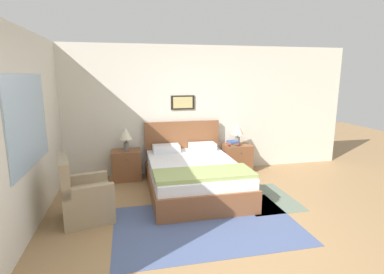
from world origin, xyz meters
The scene contains 14 objects.
ground_plane centered at (0.00, 0.00, 0.00)m, with size 16.00×16.00×0.00m, color #99754C.
wall_back centered at (0.00, 2.86, 1.30)m, with size 7.19×0.09×2.60m.
wall_left centered at (-2.43, 1.39, 1.31)m, with size 0.08×5.23×2.60m.
area_rug_main centered at (-0.16, 0.44, 0.00)m, with size 2.49×1.62×0.01m.
area_rug_bedside centered at (1.04, 1.11, 0.00)m, with size 0.87×1.19×0.01m.
bed centered at (-0.06, 1.69, 0.29)m, with size 1.54×2.20×1.09m.
armchair centered at (-1.80, 0.99, 0.31)m, with size 0.79×0.79×0.92m.
nightstand_near_window centered at (-1.20, 2.57, 0.29)m, with size 0.55×0.45×0.58m.
nightstand_by_door centered at (1.08, 2.57, 0.29)m, with size 0.55×0.45×0.58m.
table_lamp_near_window centered at (-1.19, 2.54, 0.89)m, with size 0.24×0.24×0.45m.
table_lamp_by_door centered at (1.07, 2.54, 0.89)m, with size 0.24×0.24×0.45m.
book_thick_bottom centered at (0.96, 2.52, 0.60)m, with size 0.17×0.23×0.03m.
book_hardcover_middle centered at (0.96, 2.52, 0.63)m, with size 0.25×0.25×0.03m.
book_novel_upper centered at (0.96, 2.52, 0.66)m, with size 0.22×0.24×0.03m.
Camera 1 is at (-1.16, -3.19, 2.01)m, focal length 28.00 mm.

